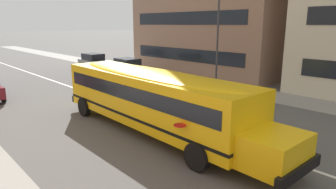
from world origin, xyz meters
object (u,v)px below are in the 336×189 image
Objects in this scene: school_bus at (153,96)px; parked_car_grey_near_corner at (94,61)px; parked_car_beige_far_corner at (128,67)px; street_lamp at (218,29)px.

parked_car_grey_near_corner is (-18.57, 7.36, -0.78)m from school_bus.
parked_car_grey_near_corner and parked_car_beige_far_corner have the same top height.
school_bus is 3.12× the size of parked_car_grey_near_corner.
parked_car_grey_near_corner is at bearing -172.28° from street_lamp.
school_bus reaches higher than parked_car_grey_near_corner.
school_bus is 1.80× the size of street_lamp.
school_bus is at bearing -28.05° from parked_car_beige_far_corner.
parked_car_grey_near_corner is 0.99× the size of parked_car_beige_far_corner.
parked_car_beige_far_corner is at bearing 150.21° from school_bus.
parked_car_beige_far_corner is 0.58× the size of street_lamp.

